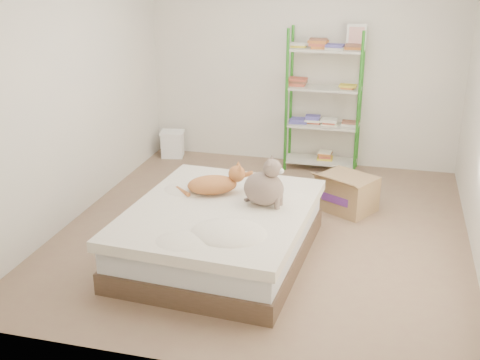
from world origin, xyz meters
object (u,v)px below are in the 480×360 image
(grey_cat, at_px, (264,181))
(cardboard_box, at_px, (347,193))
(shelf_unit, at_px, (324,97))
(bed, at_px, (220,232))
(orange_cat, at_px, (212,183))
(white_bin, at_px, (173,144))

(grey_cat, bearing_deg, cardboard_box, -22.82)
(grey_cat, height_order, shelf_unit, shelf_unit)
(bed, bearing_deg, cardboard_box, 56.78)
(bed, bearing_deg, orange_cat, 122.15)
(shelf_unit, bearing_deg, white_bin, -179.08)
(shelf_unit, height_order, white_bin, shelf_unit)
(orange_cat, height_order, shelf_unit, shelf_unit)
(orange_cat, height_order, white_bin, orange_cat)
(orange_cat, relative_size, grey_cat, 1.24)
(orange_cat, relative_size, cardboard_box, 0.76)
(orange_cat, xyz_separation_m, grey_cat, (0.50, -0.13, 0.11))
(grey_cat, xyz_separation_m, white_bin, (-1.71, 2.32, -0.51))
(cardboard_box, relative_size, white_bin, 2.03)
(bed, relative_size, cardboard_box, 2.77)
(bed, xyz_separation_m, orange_cat, (-0.15, 0.28, 0.34))
(grey_cat, xyz_separation_m, cardboard_box, (0.63, 1.15, -0.50))
(orange_cat, bearing_deg, white_bin, 96.25)
(bed, height_order, grey_cat, grey_cat)
(grey_cat, bearing_deg, orange_cat, 81.51)
(cardboard_box, bearing_deg, shelf_unit, 138.58)
(cardboard_box, bearing_deg, orange_cat, -108.48)
(bed, relative_size, shelf_unit, 1.11)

